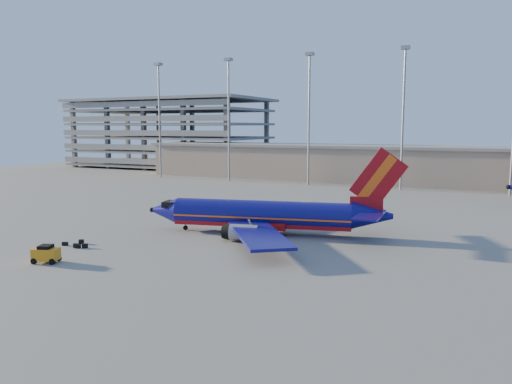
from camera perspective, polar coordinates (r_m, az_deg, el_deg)
ground at (r=67.68m, az=-3.40°, el=-3.40°), size 220.00×220.00×0.00m
terminal_building at (r=118.43m, az=14.85°, el=3.12°), size 122.00×16.00×8.50m
parking_garage at (r=162.39m, az=-9.81°, el=6.97°), size 62.00×32.00×21.40m
light_mast_row at (r=107.66m, az=11.18°, el=9.87°), size 101.60×1.60×28.65m
aircraft_main at (r=59.51m, az=1.37°, el=-2.69°), size 30.52×29.01×10.49m
baggage_tug at (r=51.21m, az=-22.88°, el=-6.50°), size 2.72×2.19×1.70m
luggage_pile at (r=56.97m, az=-19.74°, el=-5.66°), size 3.36×2.24×0.47m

